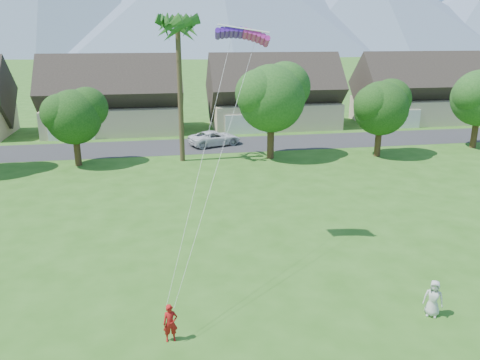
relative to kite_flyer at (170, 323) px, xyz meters
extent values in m
cube|color=#2D2D30|center=(3.92, 31.39, -0.74)|extent=(90.00, 7.00, 0.01)
imported|color=#A61313|center=(0.00, 0.00, 0.00)|extent=(0.57, 0.40, 1.50)
imported|color=beige|center=(10.52, -0.19, 0.03)|extent=(0.91, 0.84, 1.56)
imported|color=silver|center=(5.53, 31.39, 0.00)|extent=(5.86, 4.08, 1.49)
cone|color=slate|center=(123.92, 257.39, 24.25)|extent=(200.00, 200.00, 50.00)
cube|color=beige|center=(-5.08, 40.39, 0.75)|extent=(15.00, 8.00, 3.00)
cube|color=#382D28|center=(-5.08, 40.39, 4.04)|extent=(15.75, 8.15, 8.15)
cube|color=silver|center=(-9.28, 36.33, 0.35)|extent=(4.80, 0.12, 2.20)
cube|color=beige|center=(13.92, 40.39, 0.75)|extent=(15.00, 8.00, 3.00)
cube|color=#382D28|center=(13.92, 40.39, 4.04)|extent=(15.75, 8.15, 8.15)
cube|color=silver|center=(9.72, 36.33, 0.35)|extent=(4.80, 0.12, 2.20)
cube|color=beige|center=(32.92, 40.39, 0.75)|extent=(15.00, 8.00, 3.00)
cube|color=#382D28|center=(32.92, 40.39, 4.04)|extent=(15.75, 8.15, 8.15)
cube|color=silver|center=(28.72, 36.33, 0.35)|extent=(4.80, 0.12, 2.20)
cylinder|color=#47301C|center=(-7.08, 25.89, 0.34)|extent=(0.56, 0.56, 2.18)
sphere|color=#214916|center=(-7.08, 25.89, 3.47)|extent=(4.62, 4.62, 4.62)
cylinder|color=#47301C|center=(9.92, 25.39, 0.66)|extent=(0.62, 0.62, 2.82)
sphere|color=#214916|center=(9.92, 25.39, 4.71)|extent=(5.98, 5.98, 5.98)
cylinder|color=#47301C|center=(19.92, 24.39, 0.40)|extent=(0.58, 0.58, 2.30)
sphere|color=#214916|center=(19.92, 24.39, 3.72)|extent=(4.90, 4.90, 4.90)
cylinder|color=#47301C|center=(30.92, 25.89, 0.53)|extent=(0.60, 0.60, 2.56)
sphere|color=#214916|center=(30.92, 25.89, 4.21)|extent=(5.44, 5.44, 5.44)
cylinder|color=#4C3D26|center=(1.92, 25.89, 5.25)|extent=(0.44, 0.44, 12.00)
sphere|color=#286021|center=(1.92, 25.89, 11.55)|extent=(3.00, 3.00, 3.00)
cube|color=#4D17B2|center=(3.51, 7.89, 10.25)|extent=(1.43, 1.20, 0.50)
cube|color=#BE2397|center=(4.79, 7.89, 10.25)|extent=(1.43, 1.20, 0.50)
camera|label=1|loc=(-0.04, -15.13, 10.27)|focal=35.00mm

